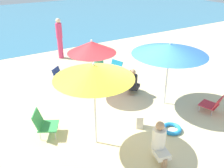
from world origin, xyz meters
TOP-DOWN VIEW (x-y plane):
  - ground_plane at (0.00, 0.00)m, footprint 40.00×40.00m
  - sea_water at (0.00, 14.49)m, footprint 40.00×16.00m
  - umbrella_red at (-0.46, 1.57)m, footprint 1.53×1.53m
  - umbrella_blue at (1.14, -0.14)m, footprint 2.17×2.17m
  - umbrella_yellow at (-1.56, -0.71)m, footprint 1.78×1.78m
  - beach_chair_a at (-2.54, 0.22)m, footprint 0.73×0.72m
  - beach_chair_b at (1.95, -1.26)m, footprint 0.58×0.66m
  - beach_chair_c at (0.77, 2.24)m, footprint 0.66×0.64m
  - beach_chair_d at (-1.10, 2.81)m, footprint 0.72×0.73m
  - person_a at (0.35, 2.71)m, footprint 0.41×0.58m
  - person_b at (0.65, 0.89)m, footprint 0.55×0.51m
  - person_c at (-0.13, 5.37)m, footprint 0.27×0.27m
  - person_d at (-0.62, -1.91)m, footprint 0.39×0.54m
  - swim_ring at (0.35, -1.31)m, footprint 0.53×0.53m
  - beach_bag at (-0.27, -0.74)m, footprint 0.27×0.28m

SIDE VIEW (x-z plane):
  - ground_plane at x=0.00m, z-range 0.00..0.00m
  - sea_water at x=0.00m, z-range 0.00..0.01m
  - swim_ring at x=0.35m, z-range 0.00..0.11m
  - beach_bag at x=-0.27m, z-range 0.00..0.35m
  - beach_chair_b at x=1.95m, z-range 0.00..0.57m
  - beach_chair_d at x=-1.10m, z-range 0.01..0.60m
  - beach_chair_a at x=-2.54m, z-range 0.02..0.70m
  - beach_chair_c at x=0.77m, z-range 0.03..0.69m
  - person_b at x=0.65m, z-range -0.02..0.87m
  - person_d at x=-0.62m, z-range -0.01..0.93m
  - person_a at x=0.35m, z-range -0.02..0.94m
  - person_c at x=-0.13m, z-range 0.03..1.81m
  - umbrella_red at x=-0.46m, z-range 0.68..2.54m
  - umbrella_blue at x=1.14m, z-range 0.77..2.74m
  - umbrella_yellow at x=-1.56m, z-range 0.83..2.93m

